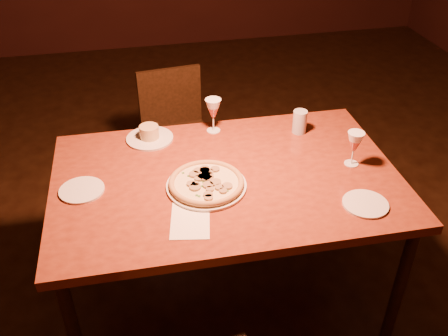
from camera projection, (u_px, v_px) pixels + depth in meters
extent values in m
plane|color=#331E11|center=(241.00, 258.00, 2.92)|extent=(7.00, 7.00, 0.00)
cube|color=brown|center=(226.00, 180.00, 2.21)|extent=(1.54, 1.01, 0.04)
cylinder|color=black|center=(84.00, 210.00, 2.68)|extent=(0.05, 0.05, 0.77)
cylinder|color=black|center=(398.00, 291.00, 2.22)|extent=(0.05, 0.05, 0.77)
cylinder|color=black|center=(329.00, 181.00, 2.90)|extent=(0.05, 0.05, 0.77)
cube|color=black|center=(179.00, 139.00, 3.18)|extent=(0.45, 0.45, 0.04)
cube|color=black|center=(170.00, 97.00, 3.21)|extent=(0.41, 0.07, 0.39)
cylinder|color=black|center=(162.00, 187.00, 3.14)|extent=(0.03, 0.03, 0.42)
cylinder|color=black|center=(151.00, 160.00, 3.40)|extent=(0.03, 0.03, 0.42)
cylinder|color=black|center=(212.00, 178.00, 3.23)|extent=(0.03, 0.03, 0.42)
cylinder|color=black|center=(198.00, 152.00, 3.48)|extent=(0.03, 0.03, 0.42)
cylinder|color=silver|center=(206.00, 186.00, 2.13)|extent=(0.34, 0.34, 0.01)
cylinder|color=beige|center=(206.00, 183.00, 2.12)|extent=(0.31, 0.31, 0.01)
torus|color=tan|center=(206.00, 182.00, 2.12)|extent=(0.32, 0.32, 0.03)
cylinder|color=silver|center=(150.00, 138.00, 2.45)|extent=(0.23, 0.23, 0.01)
cylinder|color=tan|center=(149.00, 132.00, 2.43)|extent=(0.09, 0.09, 0.06)
cylinder|color=#AAB2BA|center=(300.00, 122.00, 2.48)|extent=(0.07, 0.07, 0.12)
cylinder|color=silver|center=(82.00, 190.00, 2.11)|extent=(0.19, 0.19, 0.01)
cylinder|color=silver|center=(365.00, 204.00, 2.03)|extent=(0.19, 0.19, 0.01)
cube|color=white|center=(190.00, 220.00, 1.95)|extent=(0.19, 0.25, 0.00)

